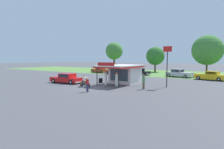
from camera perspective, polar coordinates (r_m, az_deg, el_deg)
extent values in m
plane|color=#4C4C51|center=(24.14, -6.54, -4.01)|extent=(300.00, 300.00, 0.00)
cube|color=#56843D|center=(50.65, 16.23, 0.41)|extent=(120.00, 24.00, 0.01)
cube|color=silver|center=(28.35, 4.11, -0.01)|extent=(3.72, 3.70, 2.64)
cube|color=#384C56|center=(26.79, 2.14, -0.17)|extent=(2.98, 0.05, 1.69)
cube|color=silver|center=(27.00, 2.54, 2.73)|extent=(4.42, 7.17, 0.16)
cube|color=red|center=(27.01, 2.54, 2.35)|extent=(4.42, 7.17, 0.18)
cube|color=red|center=(24.04, -1.92, 3.20)|extent=(2.61, 0.08, 0.44)
cylinder|color=black|center=(23.47, 2.10, -0.99)|extent=(0.12, 0.12, 2.64)
cylinder|color=black|center=(25.51, -4.62, -0.54)|extent=(0.12, 0.12, 2.64)
cube|color=slate|center=(25.79, -1.90, -3.31)|extent=(0.44, 0.44, 0.10)
cylinder|color=silver|center=(25.68, -1.90, -1.31)|extent=(0.34, 0.34, 1.71)
cube|color=white|center=(25.53, -2.14, -1.15)|extent=(0.22, 0.02, 0.28)
sphere|color=orange|center=(25.59, -1.91, 0.92)|extent=(0.26, 0.26, 0.26)
cube|color=slate|center=(24.80, 1.41, -3.63)|extent=(0.44, 0.44, 0.10)
cylinder|color=silver|center=(24.69, 1.41, -1.71)|extent=(0.34, 0.34, 1.57)
cube|color=white|center=(24.53, 1.18, -1.57)|extent=(0.22, 0.02, 0.28)
sphere|color=orange|center=(24.60, 1.42, 0.43)|extent=(0.26, 0.26, 0.26)
cylinder|color=black|center=(24.15, -7.30, -3.25)|extent=(0.65, 0.25, 0.64)
cylinder|color=silver|center=(24.15, -7.30, -3.25)|extent=(0.18, 0.15, 0.16)
cylinder|color=black|center=(25.41, -9.29, -2.88)|extent=(0.65, 0.25, 0.64)
cylinder|color=silver|center=(25.41, -9.29, -2.88)|extent=(0.18, 0.15, 0.16)
ellipsoid|color=orange|center=(24.64, -8.20, -2.02)|extent=(0.60, 0.36, 0.24)
cube|color=#59595E|center=(24.72, -8.26, -2.84)|extent=(0.48, 0.34, 0.36)
cube|color=black|center=(24.93, -8.65, -2.09)|extent=(0.53, 0.36, 0.10)
cylinder|color=silver|center=(24.19, -7.44, -2.57)|extent=(0.38, 0.15, 0.71)
cylinder|color=silver|center=(24.25, -7.61, -1.65)|extent=(0.20, 0.69, 0.04)
sphere|color=silver|center=(24.18, -7.47, -2.05)|extent=(0.16, 0.16, 0.16)
cube|color=orange|center=(25.36, -9.23, -2.62)|extent=(0.47, 0.28, 0.12)
cylinder|color=silver|center=(25.15, -8.50, -3.04)|extent=(0.70, 0.24, 0.18)
cube|color=#2D3351|center=(24.87, -8.56, -1.96)|extent=(0.47, 0.42, 0.14)
cylinder|color=#2D3351|center=(24.84, -7.99, -2.89)|extent=(0.17, 0.25, 0.56)
cylinder|color=#2D3351|center=(24.66, -8.60, -2.96)|extent=(0.17, 0.25, 0.56)
cylinder|color=white|center=(24.80, -8.52, -1.25)|extent=(0.47, 0.41, 0.60)
sphere|color=brown|center=(24.71, -8.45, -0.40)|extent=(0.22, 0.22, 0.22)
cylinder|color=white|center=(24.71, -7.83, -1.07)|extent=(0.54, 0.21, 0.31)
cylinder|color=white|center=(24.48, -8.60, -1.13)|extent=(0.54, 0.21, 0.31)
cube|color=red|center=(29.45, -13.84, -1.50)|extent=(5.30, 2.28, 0.70)
cube|color=red|center=(29.23, -13.53, -0.26)|extent=(2.36, 1.82, 0.59)
cube|color=#283847|center=(29.99, -15.06, -0.17)|extent=(0.15, 1.47, 0.48)
cube|color=#283847|center=(28.65, -14.65, -0.38)|extent=(1.89, 0.18, 0.45)
cube|color=#283847|center=(29.82, -12.46, -0.14)|extent=(1.89, 0.18, 0.45)
cube|color=silver|center=(31.33, -17.30, -1.63)|extent=(0.26, 1.79, 0.18)
cube|color=silver|center=(27.74, -9.92, -2.29)|extent=(0.26, 1.79, 0.18)
sphere|color=white|center=(30.90, -18.14, -1.24)|extent=(0.18, 0.18, 0.18)
sphere|color=white|center=(31.72, -16.52, -1.05)|extent=(0.18, 0.18, 0.18)
cylinder|color=black|center=(30.11, -17.41, -1.83)|extent=(0.67, 0.25, 0.66)
cylinder|color=silver|center=(30.11, -17.41, -1.83)|extent=(0.31, 0.24, 0.30)
cylinder|color=black|center=(31.32, -15.05, -1.53)|extent=(0.67, 0.25, 0.66)
cylinder|color=silver|center=(31.32, -15.05, -1.53)|extent=(0.31, 0.24, 0.30)
cylinder|color=black|center=(27.64, -12.45, -2.29)|extent=(0.67, 0.25, 0.66)
cylinder|color=silver|center=(27.64, -12.45, -2.29)|extent=(0.31, 0.24, 0.30)
cylinder|color=black|center=(28.96, -10.11, -1.94)|extent=(0.67, 0.25, 0.66)
cylinder|color=silver|center=(28.96, -10.11, -1.94)|extent=(0.31, 0.24, 0.30)
cube|color=black|center=(43.36, 8.38, 0.58)|extent=(5.28, 2.82, 0.74)
cube|color=black|center=(43.47, 8.12, 1.47)|extent=(2.53, 2.08, 0.60)
cube|color=#283847|center=(42.82, 9.30, 1.41)|extent=(0.32, 1.47, 0.48)
cube|color=#283847|center=(44.13, 8.77, 1.51)|extent=(1.89, 0.39, 0.45)
cube|color=#283847|center=(42.82, 7.45, 1.43)|extent=(1.89, 0.39, 0.45)
cube|color=silver|center=(41.91, 11.15, 0.05)|extent=(0.46, 1.80, 0.18)
cube|color=silver|center=(44.94, 5.79, 0.43)|extent=(0.46, 1.80, 0.18)
sphere|color=white|center=(42.39, 11.63, 0.49)|extent=(0.18, 0.18, 0.18)
sphere|color=white|center=(41.38, 10.70, 0.40)|extent=(0.18, 0.18, 0.18)
cylinder|color=black|center=(43.11, 10.90, 0.23)|extent=(0.69, 0.32, 0.66)
cylinder|color=silver|center=(43.11, 10.90, 0.23)|extent=(0.33, 0.27, 0.30)
cylinder|color=black|center=(41.65, 9.52, 0.09)|extent=(0.69, 0.32, 0.66)
cylinder|color=silver|center=(41.65, 9.52, 0.09)|extent=(0.33, 0.27, 0.30)
cylinder|color=black|center=(45.11, 7.33, 0.47)|extent=(0.69, 0.32, 0.66)
cylinder|color=silver|center=(45.11, 7.33, 0.47)|extent=(0.33, 0.27, 0.30)
cylinder|color=black|center=(43.72, 5.89, 0.35)|extent=(0.69, 0.32, 0.66)
cylinder|color=silver|center=(43.72, 5.89, 0.35)|extent=(0.33, 0.27, 0.30)
cube|color=#993819|center=(45.11, 0.92, 0.83)|extent=(5.20, 3.05, 0.80)
cube|color=#993819|center=(45.22, 0.35, 1.72)|extent=(2.42, 2.13, 0.59)
cube|color=#283847|center=(44.89, 1.57, 1.70)|extent=(0.41, 1.44, 0.47)
cube|color=#283847|center=(45.99, 0.69, 1.77)|extent=(1.72, 0.47, 0.45)
cube|color=#283847|center=(44.45, -0.01, 1.67)|extent=(1.72, 0.47, 0.45)
cube|color=silver|center=(44.39, 3.93, 0.39)|extent=(0.56, 1.77, 0.18)
cube|color=silver|center=(45.99, -2.00, 0.55)|extent=(0.56, 1.77, 0.18)
sphere|color=white|center=(44.94, 4.16, 0.85)|extent=(0.18, 0.18, 0.18)
sphere|color=white|center=(43.78, 3.73, 0.75)|extent=(0.18, 0.18, 0.18)
cylinder|color=black|center=(45.46, 3.26, 0.53)|extent=(0.69, 0.36, 0.66)
cylinder|color=silver|center=(45.46, 3.26, 0.53)|extent=(0.34, 0.29, 0.30)
cylinder|color=black|center=(43.77, 2.59, 0.37)|extent=(0.69, 0.36, 0.66)
cylinder|color=silver|center=(43.77, 2.59, 0.37)|extent=(0.34, 0.29, 0.30)
cylinder|color=black|center=(46.51, -0.66, 0.64)|extent=(0.69, 0.36, 0.66)
cylinder|color=silver|center=(46.51, -0.66, 0.64)|extent=(0.34, 0.29, 0.30)
cylinder|color=black|center=(44.86, -1.46, 0.48)|extent=(0.69, 0.36, 0.66)
cylinder|color=silver|center=(44.86, -1.46, 0.48)|extent=(0.34, 0.29, 0.30)
cube|color=#993819|center=(50.02, -3.88, 1.21)|extent=(4.95, 2.51, 0.81)
cube|color=#993819|center=(49.75, -3.62, 1.95)|extent=(2.38, 1.94, 0.52)
cube|color=#283847|center=(50.52, -4.47, 1.99)|extent=(0.24, 1.47, 0.41)
cube|color=#283847|center=(49.18, -4.31, 1.91)|extent=(1.84, 0.27, 0.39)
cube|color=#283847|center=(50.33, -2.96, 1.99)|extent=(1.84, 0.27, 0.39)
cube|color=silver|center=(51.78, -5.73, 1.00)|extent=(0.36, 1.80, 0.18)
cube|color=silver|center=(48.35, -1.89, 0.76)|extent=(0.36, 1.80, 0.18)
sphere|color=white|center=(51.36, -6.24, 1.33)|extent=(0.18, 0.18, 0.18)
sphere|color=white|center=(52.18, -5.24, 1.39)|extent=(0.18, 0.18, 0.18)
cylinder|color=black|center=(50.60, -5.87, 0.95)|extent=(0.68, 0.29, 0.66)
cylinder|color=silver|center=(50.60, -5.87, 0.95)|extent=(0.32, 0.26, 0.30)
cylinder|color=black|center=(51.81, -4.41, 1.04)|extent=(0.68, 0.29, 0.66)
cylinder|color=silver|center=(51.81, -4.41, 1.04)|extent=(0.32, 0.26, 0.30)
cylinder|color=black|center=(48.27, -3.30, 0.78)|extent=(0.68, 0.29, 0.66)
cylinder|color=silver|center=(48.27, -3.30, 0.78)|extent=(0.32, 0.26, 0.30)
cylinder|color=black|center=(49.53, -1.84, 0.89)|extent=(0.68, 0.29, 0.66)
cylinder|color=silver|center=(49.53, -1.84, 0.89)|extent=(0.32, 0.26, 0.30)
cube|color=#B7B7BC|center=(40.22, 19.85, 0.09)|extent=(5.51, 3.09, 0.83)
cube|color=#B7B7BC|center=(40.35, 19.39, 1.14)|extent=(2.43, 2.13, 0.62)
cube|color=#283847|center=(39.87, 20.68, 1.07)|extent=(0.39, 1.46, 0.49)
cube|color=#283847|center=(41.08, 19.94, 1.19)|extent=(1.74, 0.45, 0.47)
cube|color=#283847|center=(39.63, 18.82, 1.10)|extent=(1.74, 0.45, 0.47)
cube|color=silver|center=(39.07, 23.24, -0.58)|extent=(0.55, 1.79, 0.18)
cube|color=silver|center=(41.54, 16.64, -0.10)|extent=(0.55, 1.79, 0.18)
sphere|color=white|center=(39.60, 23.64, -0.04)|extent=(0.18, 0.18, 0.18)
sphere|color=white|center=(38.49, 22.89, -0.14)|extent=(0.18, 0.18, 0.18)
cylinder|color=black|center=(40.24, 22.66, -0.37)|extent=(0.69, 0.35, 0.66)
cylinder|color=silver|center=(40.24, 22.66, -0.37)|extent=(0.34, 0.28, 0.30)
cylinder|color=black|center=(38.64, 21.53, -0.53)|extent=(0.69, 0.35, 0.66)
cylinder|color=silver|center=(38.64, 21.53, -0.53)|extent=(0.34, 0.28, 0.30)
cylinder|color=black|center=(41.87, 18.29, -0.06)|extent=(0.69, 0.35, 0.66)
cylinder|color=silver|center=(41.87, 18.29, -0.06)|extent=(0.34, 0.28, 0.30)
cylinder|color=black|center=(40.33, 17.03, -0.20)|extent=(0.69, 0.35, 0.66)
cylinder|color=silver|center=(40.33, 17.03, -0.20)|extent=(0.34, 0.28, 0.30)
cube|color=gold|center=(36.76, 27.80, -0.58)|extent=(5.16, 2.78, 0.84)
cube|color=gold|center=(36.59, 28.39, 0.45)|extent=(2.23, 1.94, 0.54)
cube|color=#283847|center=(36.90, 26.99, 0.54)|extent=(0.34, 1.36, 0.43)
cube|color=#283847|center=(35.86, 28.00, 0.39)|extent=(1.62, 0.38, 0.41)
cube|color=#283847|center=(37.32, 28.76, 0.51)|extent=(1.62, 0.38, 0.41)
cube|color=silver|center=(37.65, 24.21, -0.80)|extent=(0.48, 1.68, 0.18)
sphere|color=white|center=(37.10, 23.88, -0.33)|extent=(0.18, 0.18, 0.18)
sphere|color=white|center=(38.15, 24.55, -0.23)|extent=(0.18, 0.18, 0.18)
cylinder|color=black|center=(36.58, 24.89, -0.92)|extent=(0.69, 0.34, 0.66)
cylinder|color=silver|center=(36.58, 24.89, -0.92)|extent=(0.34, 0.28, 0.30)
cylinder|color=black|center=(38.12, 25.82, -0.75)|extent=(0.69, 0.34, 0.66)
cylinder|color=silver|center=(38.12, 25.82, -0.75)|extent=(0.34, 0.28, 0.30)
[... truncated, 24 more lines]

